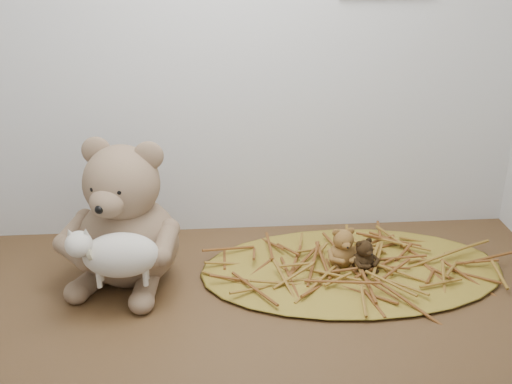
{
  "coord_description": "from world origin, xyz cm",
  "views": [
    {
      "loc": [
        -4.33,
        -94.91,
        63.17
      ],
      "look_at": [
        3.16,
        3.09,
        20.15
      ],
      "focal_mm": 45.0,
      "sensor_mm": 36.0,
      "label": 1
    }
  ],
  "objects_px": {
    "main_teddy": "(126,213)",
    "toy_lamb": "(121,255)",
    "mini_teddy_brown": "(364,254)",
    "mini_teddy_tan": "(343,246)"
  },
  "relations": [
    {
      "from": "mini_teddy_tan",
      "to": "main_teddy",
      "type": "bearing_deg",
      "value": 173.82
    },
    {
      "from": "main_teddy",
      "to": "toy_lamb",
      "type": "distance_m",
      "value": 0.1
    },
    {
      "from": "mini_teddy_brown",
      "to": "main_teddy",
      "type": "bearing_deg",
      "value": 150.13
    },
    {
      "from": "toy_lamb",
      "to": "mini_teddy_tan",
      "type": "distance_m",
      "value": 0.42
    },
    {
      "from": "main_teddy",
      "to": "mini_teddy_tan",
      "type": "bearing_deg",
      "value": 19.23
    },
    {
      "from": "toy_lamb",
      "to": "mini_teddy_brown",
      "type": "height_order",
      "value": "toy_lamb"
    },
    {
      "from": "toy_lamb",
      "to": "mini_teddy_tan",
      "type": "relative_size",
      "value": 2.09
    },
    {
      "from": "toy_lamb",
      "to": "mini_teddy_brown",
      "type": "distance_m",
      "value": 0.45
    },
    {
      "from": "main_teddy",
      "to": "mini_teddy_tan",
      "type": "height_order",
      "value": "main_teddy"
    },
    {
      "from": "mini_teddy_tan",
      "to": "mini_teddy_brown",
      "type": "bearing_deg",
      "value": -35.29
    }
  ]
}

